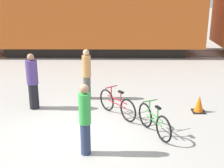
# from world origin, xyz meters

# --- Properties ---
(ground_plane) EXTENTS (80.00, 80.00, 0.00)m
(ground_plane) POSITION_xyz_m (0.00, 0.00, 0.00)
(ground_plane) COLOR #A8A399
(freight_train) EXTENTS (36.94, 2.97, 5.48)m
(freight_train) POSITION_xyz_m (0.00, 10.05, 2.88)
(freight_train) COLOR black
(freight_train) RESTS_ON ground_plane
(rail_near) EXTENTS (48.94, 0.07, 0.01)m
(rail_near) POSITION_xyz_m (0.00, 9.33, 0.01)
(rail_near) COLOR #4C4238
(rail_near) RESTS_ON ground_plane
(rail_far) EXTENTS (48.94, 0.07, 0.01)m
(rail_far) POSITION_xyz_m (0.00, 10.76, 0.01)
(rail_far) COLOR #4C4238
(rail_far) RESTS_ON ground_plane
(bicycle_maroon) EXTENTS (1.12, 1.43, 0.89)m
(bicycle_maroon) POSITION_xyz_m (1.12, 1.43, 0.38)
(bicycle_maroon) COLOR black
(bicycle_maroon) RESTS_ON ground_plane
(bicycle_green) EXTENTS (0.74, 1.54, 0.89)m
(bicycle_green) POSITION_xyz_m (2.12, 0.24, 0.38)
(bicycle_green) COLOR black
(bicycle_green) RESTS_ON ground_plane
(person_in_green) EXTENTS (0.29, 0.29, 1.78)m
(person_in_green) POSITION_xyz_m (0.35, -0.81, 0.92)
(person_in_green) COLOR #283351
(person_in_green) RESTS_ON ground_plane
(person_in_purple) EXTENTS (0.37, 0.37, 1.84)m
(person_in_purple) POSITION_xyz_m (-1.59, 2.00, 0.92)
(person_in_purple) COLOR black
(person_in_purple) RESTS_ON ground_plane
(person_in_tan) EXTENTS (0.30, 0.30, 1.78)m
(person_in_tan) POSITION_xyz_m (0.07, 2.91, 0.91)
(person_in_tan) COLOR #514C47
(person_in_tan) RESTS_ON ground_plane
(traffic_cone) EXTENTS (0.40, 0.40, 0.55)m
(traffic_cone) POSITION_xyz_m (3.74, 1.74, 0.25)
(traffic_cone) COLOR black
(traffic_cone) RESTS_ON ground_plane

